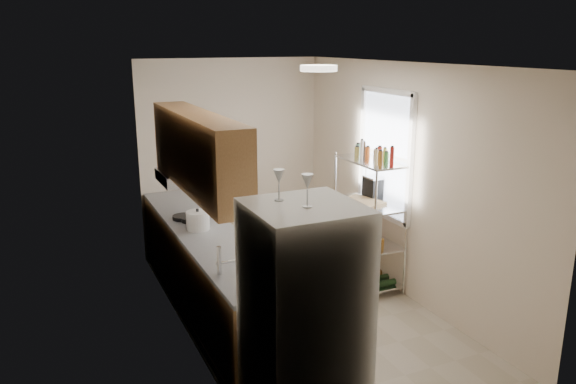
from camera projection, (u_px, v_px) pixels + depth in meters
name	position (u px, v px, depth m)	size (l,w,h in m)	color
room	(303.00, 194.00, 5.71)	(2.52, 4.42, 2.62)	#B3A791
counter_run	(207.00, 271.00, 5.95)	(0.63, 3.51, 0.90)	#A87947
upper_cabinets	(198.00, 152.00, 5.24)	(0.33, 2.20, 0.72)	#A87947
range_hood	(184.00, 177.00, 6.08)	(0.50, 0.60, 0.12)	#B7BABC
window	(385.00, 154.00, 6.45)	(0.06, 1.00, 1.46)	white
bakers_rack	(370.00, 195.00, 6.43)	(0.45, 0.90, 1.73)	silver
ceiling_dome	(319.00, 68.00, 5.12)	(0.34, 0.34, 0.06)	white
refrigerator	(304.00, 327.00, 3.91)	(0.73, 0.73, 1.77)	white
wine_glass_a	(307.00, 191.00, 3.60)	(0.08, 0.08, 0.22)	silver
wine_glass_b	(279.00, 185.00, 3.75)	(0.08, 0.08, 0.22)	silver
rice_cooker	(198.00, 220.00, 5.86)	(0.24, 0.24, 0.19)	white
frying_pan_large	(183.00, 217.00, 6.22)	(0.24, 0.24, 0.04)	black
frying_pan_small	(192.00, 219.00, 6.14)	(0.23, 0.23, 0.05)	black
cutting_board	(361.00, 202.00, 6.42)	(0.36, 0.47, 0.03)	tan
espresso_machine	(373.00, 188.00, 6.60)	(0.15, 0.23, 0.26)	black
storage_bag	(354.00, 229.00, 6.69)	(0.10, 0.14, 0.16)	maroon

